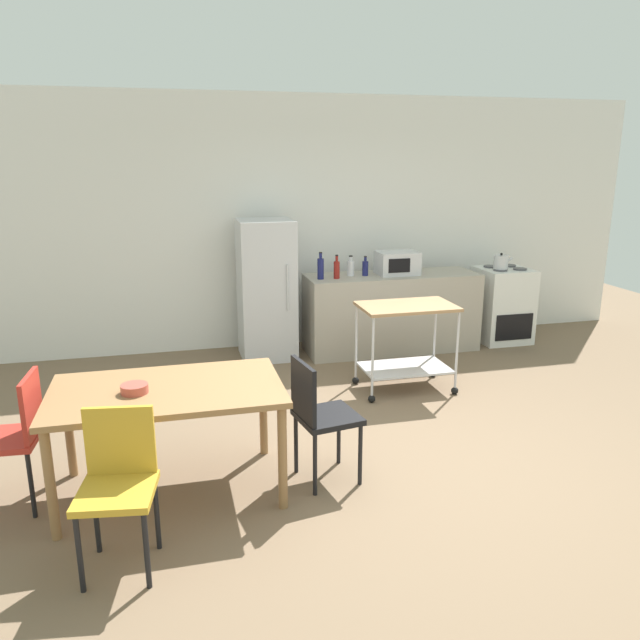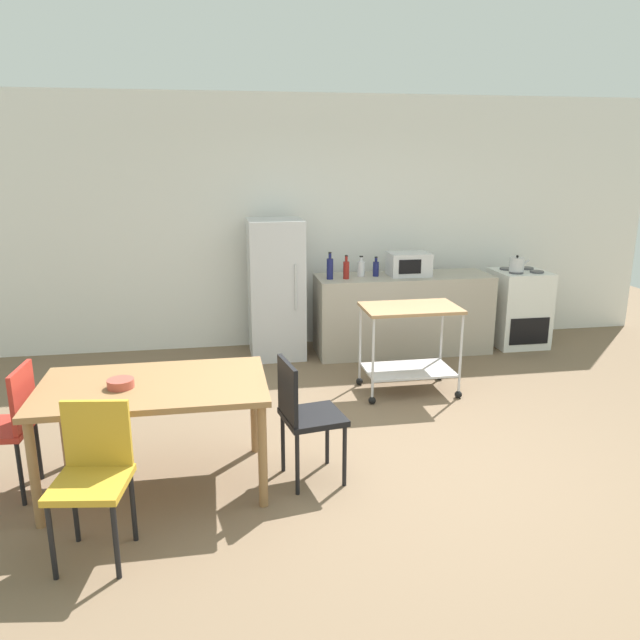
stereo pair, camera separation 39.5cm
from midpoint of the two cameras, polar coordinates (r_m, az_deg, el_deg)
ground_plane at (r=4.76m, az=4.95°, el=-12.82°), size 12.00×12.00×0.00m
back_wall at (r=7.35m, az=-3.03°, el=8.99°), size 8.40×0.12×2.90m
kitchen_counter at (r=7.18m, az=5.08°, el=0.70°), size 2.00×0.64×0.90m
dining_table at (r=4.23m, az=-16.61°, el=-7.09°), size 1.50×0.90×0.75m
chair_black at (r=4.25m, az=-2.79°, el=-8.55°), size 0.46×0.46×0.89m
chair_red at (r=4.50m, az=-28.74°, el=-9.13°), size 0.43×0.43×0.89m
chair_mustard at (r=3.68m, az=-21.26°, el=-13.62°), size 0.46×0.46×0.89m
stove_oven at (r=7.79m, az=15.17°, el=1.37°), size 0.60×0.61×0.92m
refrigerator at (r=6.88m, az=-6.64°, el=2.80°), size 0.60×0.63×1.55m
kitchen_cart at (r=5.92m, az=6.10°, el=-1.22°), size 0.91×0.57×0.85m
bottle_olive_oil at (r=6.76m, az=-1.62°, el=4.83°), size 0.07×0.07×0.30m
bottle_hot_sauce at (r=6.80m, az=-0.11°, el=4.73°), size 0.07×0.07×0.26m
bottle_vinegar at (r=6.96m, az=1.23°, el=4.87°), size 0.08×0.08×0.23m
bottle_sesame_oil at (r=6.98m, az=2.60°, el=4.86°), size 0.07×0.07×0.22m
microwave at (r=7.08m, az=5.59°, el=5.28°), size 0.46×0.35×0.26m
fruit_bowl at (r=4.17m, az=-19.48°, el=-6.07°), size 0.17×0.17×0.06m
kettle at (r=7.54m, az=15.02°, el=5.21°), size 0.24×0.17×0.19m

